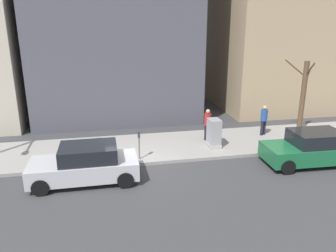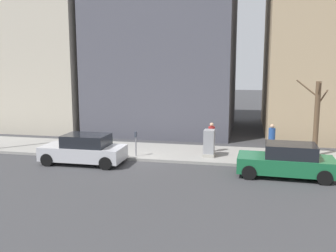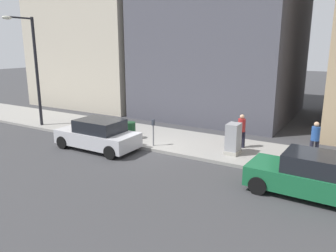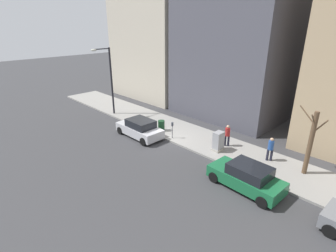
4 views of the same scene
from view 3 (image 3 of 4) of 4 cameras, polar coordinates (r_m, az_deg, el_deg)
ground_plane at (r=16.24m, az=-4.16°, el=-4.21°), size 120.00×120.00×0.00m
sidewalk at (r=17.82m, az=-0.48°, el=-2.28°), size 4.00×36.00×0.15m
parked_car_green at (r=12.22m, az=23.96°, el=-7.94°), size 2.05×4.26×1.52m
parked_car_silver at (r=16.52m, az=-12.09°, el=-1.52°), size 1.93×4.21×1.52m
parking_meter at (r=16.18m, az=-2.58°, el=-0.64°), size 0.14×0.10×1.35m
utility_box at (r=15.31m, az=11.28°, el=-2.25°), size 0.83×0.61×1.43m
streetlamp at (r=21.49m, az=-22.57°, el=10.12°), size 1.97×0.32×6.50m
trash_bin at (r=17.63m, az=-6.58°, el=-0.78°), size 0.56×0.56×0.90m
pedestrian_near_meter at (r=15.73m, az=24.25°, el=-1.89°), size 0.36×0.37×1.66m
pedestrian_midblock at (r=16.24m, az=12.67°, el=-0.52°), size 0.36×0.36×1.66m
office_tower_right at (r=30.81m, az=-10.36°, el=20.71°), size 10.20×10.20×17.64m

